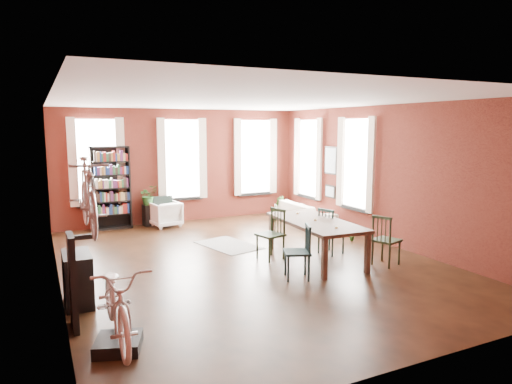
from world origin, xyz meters
TOP-DOWN VIEW (x-y plane):
  - room at (0.25, 0.62)m, footprint 9.00×9.04m
  - dining_table at (1.27, -0.51)m, footprint 1.22×2.47m
  - dining_chair_a at (0.36, -1.33)m, footprint 0.58×0.58m
  - dining_chair_b at (0.49, -0.04)m, footprint 0.57×0.57m
  - dining_chair_c at (2.36, -1.38)m, footprint 0.58×0.58m
  - dining_chair_d at (1.86, -0.23)m, footprint 0.57×0.57m
  - bookshelf at (-2.00, 4.30)m, footprint 1.00×0.32m
  - white_armchair at (-0.65, 3.96)m, footprint 0.83×0.79m
  - cream_sofa at (2.95, 2.60)m, footprint 0.61×2.08m
  - striped_rug at (0.13, 1.34)m, footprint 1.29×1.71m
  - bike_trainer at (-2.97, -2.67)m, footprint 0.68×0.68m
  - bike_wall_rack at (-3.40, -1.80)m, footprint 0.16×0.60m
  - console_table at (-3.28, -0.90)m, footprint 0.40×0.80m
  - plant_stand at (-1.03, 4.30)m, footprint 0.33×0.33m
  - plant_by_sofa at (2.57, 3.48)m, footprint 0.56×0.78m
  - plant_small at (2.94, 0.45)m, footprint 0.28×0.45m
  - bicycle_floor at (-2.97, -2.70)m, footprint 0.67×1.00m
  - bicycle_hung at (-3.15, -1.80)m, footprint 0.47×1.00m
  - plant_on_stand at (-1.03, 4.29)m, footprint 0.63×0.67m

SIDE VIEW (x-z plane):
  - striped_rug at x=0.13m, z-range 0.00..0.01m
  - plant_small at x=2.94m, z-range 0.00..0.15m
  - bike_trainer at x=-2.97m, z-range 0.00..0.15m
  - plant_by_sofa at x=2.57m, z-range 0.00..0.32m
  - plant_stand at x=-1.03m, z-range 0.00..0.58m
  - white_armchair at x=-0.65m, z-range 0.00..0.75m
  - console_table at x=-3.28m, z-range 0.00..0.80m
  - cream_sofa at x=2.95m, z-range 0.00..0.81m
  - dining_table at x=1.27m, z-range 0.00..0.82m
  - dining_chair_a at x=0.36m, z-range 0.00..0.97m
  - dining_chair_d at x=1.86m, z-range 0.00..0.99m
  - dining_chair_c at x=2.36m, z-range 0.00..1.00m
  - dining_chair_b at x=0.49m, z-range 0.00..1.03m
  - bike_wall_rack at x=-3.40m, z-range 0.00..1.30m
  - plant_on_stand at x=-1.03m, z-range 0.58..1.00m
  - bicycle_floor at x=-2.97m, z-range 0.15..2.03m
  - bookshelf at x=-2.00m, z-range 0.00..2.20m
  - bicycle_hung at x=-3.15m, z-range 1.30..2.96m
  - room at x=0.25m, z-range 0.53..3.75m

